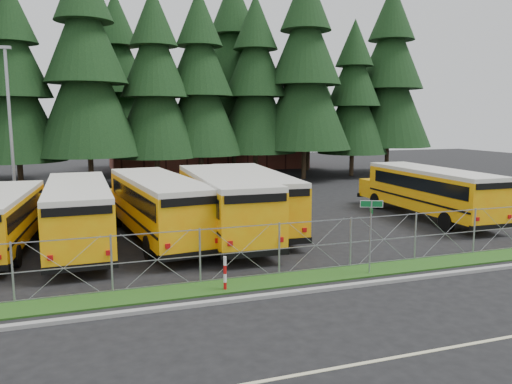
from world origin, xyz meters
TOP-DOWN VIEW (x-y plane):
  - ground at (0.00, 0.00)m, footprint 120.00×120.00m
  - curb at (0.00, -3.10)m, footprint 50.00×0.25m
  - grass_verge at (0.00, -1.70)m, footprint 50.00×1.40m
  - road_lane_line at (0.00, -8.00)m, footprint 50.00×0.12m
  - chainlink_fence at (0.00, -1.00)m, footprint 44.00×0.10m
  - brick_building at (6.00, 40.00)m, footprint 22.00×10.00m
  - bus_1 at (-11.23, 6.16)m, footprint 3.18×10.20m
  - bus_2 at (-8.09, 5.62)m, footprint 2.85×11.39m
  - bus_3 at (-4.54, 6.01)m, footprint 4.13×11.93m
  - bus_4 at (-1.42, 5.57)m, footprint 3.15×12.11m
  - bus_5 at (0.49, 6.82)m, footprint 3.59×11.86m
  - bus_east at (11.08, 6.14)m, footprint 2.88×11.26m
  - street_sign at (2.25, -2.01)m, footprint 0.78×0.52m
  - striped_bollard at (-3.37, -2.03)m, footprint 0.11×0.11m
  - light_standard at (-11.99, 16.66)m, footprint 0.70×0.35m
  - conifer_2 at (-12.67, 25.79)m, footprint 7.40×7.40m
  - conifer_3 at (-7.30, 25.06)m, footprint 8.54×8.54m
  - conifer_4 at (-1.80, 25.92)m, footprint 7.56×7.56m
  - conifer_5 at (2.29, 26.81)m, footprint 7.75×7.75m
  - conifer_6 at (7.75, 27.46)m, footprint 7.77×7.77m
  - conifer_7 at (12.15, 25.96)m, footprint 8.86×8.86m
  - conifer_8 at (17.84, 26.81)m, footprint 6.97×6.97m
  - conifer_9 at (22.51, 27.64)m, footprint 8.77×8.77m
  - conifer_11 at (-4.28, 35.24)m, footprint 8.26×8.26m
  - conifer_12 at (6.76, 31.39)m, footprint 8.95×8.95m
  - conifer_13 at (15.78, 33.12)m, footprint 7.41×7.41m

SIDE VIEW (x-z plane):
  - ground at x=0.00m, z-range 0.00..0.00m
  - road_lane_line at x=0.00m, z-range 0.00..0.01m
  - grass_verge at x=0.00m, z-range 0.00..0.06m
  - curb at x=0.00m, z-range 0.00..0.12m
  - striped_bollard at x=-3.37m, z-range 0.00..1.20m
  - chainlink_fence at x=0.00m, z-range 0.00..2.00m
  - bus_1 at x=-11.23m, z-range 0.00..2.63m
  - bus_east at x=11.08m, z-range 0.00..2.94m
  - bus_2 at x=-8.09m, z-range 0.00..2.97m
  - bus_3 at x=-4.54m, z-range 0.00..3.06m
  - bus_5 at x=0.49m, z-range 0.00..3.06m
  - bus_4 at x=-1.42m, z-range 0.00..3.16m
  - street_sign at x=2.25m, z-range 0.63..3.44m
  - brick_building at x=6.00m, z-range 0.00..6.00m
  - light_standard at x=-11.99m, z-range 0.43..10.57m
  - conifer_8 at x=17.84m, z-range 0.00..15.41m
  - conifer_2 at x=-12.67m, z-range 0.00..16.37m
  - conifer_13 at x=15.78m, z-range 0.00..16.40m
  - conifer_4 at x=-1.80m, z-range 0.00..16.71m
  - conifer_5 at x=2.29m, z-range 0.00..17.13m
  - conifer_6 at x=7.75m, z-range 0.00..17.19m
  - conifer_11 at x=-4.28m, z-range 0.00..18.28m
  - conifer_3 at x=-7.30m, z-range 0.00..18.89m
  - conifer_9 at x=22.51m, z-range 0.00..19.40m
  - conifer_7 at x=12.15m, z-range 0.00..19.59m
  - conifer_12 at x=6.76m, z-range 0.00..19.79m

